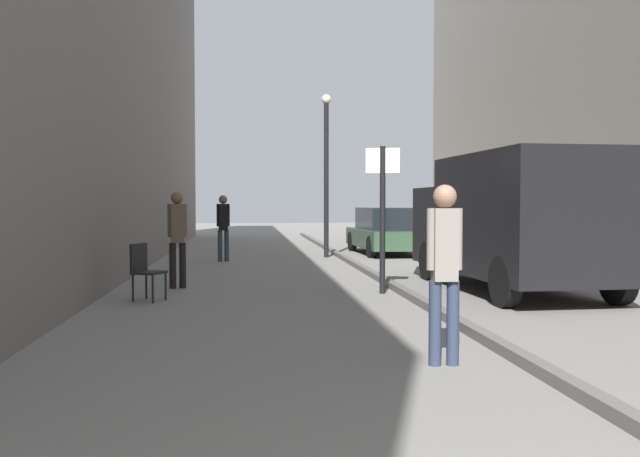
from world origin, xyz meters
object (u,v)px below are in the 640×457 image
at_px(pedestrian_mid_block, 223,223).
at_px(street_sign_post, 383,206).
at_px(parked_car, 387,231).
at_px(pedestrian_far_crossing, 177,232).
at_px(cafe_chair_near_window, 145,268).
at_px(delivery_van, 512,219).
at_px(lamp_post, 326,165).
at_px(pedestrian_main_foreground, 444,261).

distance_m(pedestrian_mid_block, street_sign_post, 7.53).
xyz_separation_m(parked_car, street_sign_post, (-2.00, -9.09, 0.83)).
height_order(pedestrian_far_crossing, parked_car, pedestrian_far_crossing).
relative_size(street_sign_post, cafe_chair_near_window, 2.77).
height_order(pedestrian_mid_block, cafe_chair_near_window, pedestrian_mid_block).
xyz_separation_m(delivery_van, cafe_chair_near_window, (-6.46, -0.54, -0.77)).
distance_m(street_sign_post, lamp_post, 8.01).
bearing_deg(pedestrian_main_foreground, pedestrian_mid_block, 104.01).
xyz_separation_m(pedestrian_mid_block, street_sign_post, (3.02, -6.88, 0.50)).
distance_m(pedestrian_main_foreground, delivery_van, 6.04).
bearing_deg(delivery_van, cafe_chair_near_window, -177.47).
height_order(pedestrian_main_foreground, parked_car, pedestrian_main_foreground).
height_order(pedestrian_far_crossing, cafe_chair_near_window, pedestrian_far_crossing).
bearing_deg(pedestrian_far_crossing, pedestrian_main_foreground, -72.81).
xyz_separation_m(pedestrian_main_foreground, parked_car, (2.45, 14.32, -0.32)).
distance_m(pedestrian_main_foreground, cafe_chair_near_window, 6.00).
height_order(delivery_van, lamp_post, lamp_post).
relative_size(pedestrian_mid_block, pedestrian_far_crossing, 0.99).
distance_m(pedestrian_far_crossing, street_sign_post, 3.88).
relative_size(parked_car, street_sign_post, 1.64).
xyz_separation_m(pedestrian_mid_block, parked_car, (5.02, 2.22, -0.33)).
relative_size(delivery_van, cafe_chair_near_window, 5.77).
bearing_deg(pedestrian_mid_block, lamp_post, -168.86).
bearing_deg(parked_car, delivery_van, -89.79).
bearing_deg(delivery_van, street_sign_post, 179.89).
distance_m(pedestrian_far_crossing, parked_car, 9.77).
xyz_separation_m(delivery_van, lamp_post, (-2.47, 7.83, 1.41)).
bearing_deg(parked_car, pedestrian_far_crossing, -127.95).
xyz_separation_m(parked_car, lamp_post, (-2.06, -1.17, 2.01)).
distance_m(pedestrian_main_foreground, pedestrian_mid_block, 12.37).
height_order(street_sign_post, cafe_chair_near_window, street_sign_post).
distance_m(pedestrian_main_foreground, parked_car, 14.53).
bearing_deg(pedestrian_far_crossing, lamp_post, 52.21).
bearing_deg(delivery_van, pedestrian_far_crossing, 167.83).
bearing_deg(delivery_van, lamp_post, 105.20).
height_order(pedestrian_far_crossing, delivery_van, delivery_van).
bearing_deg(street_sign_post, delivery_van, -162.88).
height_order(pedestrian_mid_block, pedestrian_far_crossing, pedestrian_far_crossing).
height_order(pedestrian_main_foreground, pedestrian_far_crossing, pedestrian_far_crossing).
relative_size(pedestrian_mid_block, lamp_post, 0.38).
bearing_deg(pedestrian_mid_block, cafe_chair_near_window, 73.78).
xyz_separation_m(street_sign_post, cafe_chair_near_window, (-4.05, -0.45, -1.00)).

